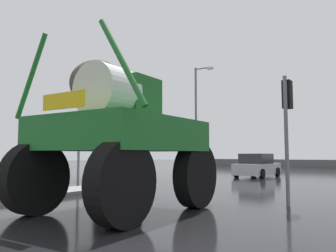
{
  "coord_description": "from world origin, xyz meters",
  "views": [
    {
      "loc": [
        6.7,
        -0.82,
        1.47
      ],
      "look_at": [
        0.17,
        8.39,
        2.41
      ],
      "focal_mm": 36.4,
      "sensor_mm": 36.0,
      "label": 1
    }
  ],
  "objects_px": {
    "oversize_sprayer": "(121,139)",
    "bare_tree_left": "(98,84)",
    "traffic_signal_near_right": "(287,111)",
    "streetlight_far_left": "(197,114)",
    "sedan_ahead": "(257,166)",
    "traffic_signal_near_left": "(82,122)"
  },
  "relations": [
    {
      "from": "streetlight_far_left",
      "to": "bare_tree_left",
      "type": "height_order",
      "value": "streetlight_far_left"
    },
    {
      "from": "sedan_ahead",
      "to": "bare_tree_left",
      "type": "relative_size",
      "value": 0.54
    },
    {
      "from": "traffic_signal_near_left",
      "to": "oversize_sprayer",
      "type": "bearing_deg",
      "value": -31.81
    },
    {
      "from": "traffic_signal_near_left",
      "to": "traffic_signal_near_right",
      "type": "bearing_deg",
      "value": 0.03
    },
    {
      "from": "oversize_sprayer",
      "to": "traffic_signal_near_left",
      "type": "relative_size",
      "value": 1.26
    },
    {
      "from": "bare_tree_left",
      "to": "sedan_ahead",
      "type": "bearing_deg",
      "value": 36.53
    },
    {
      "from": "oversize_sprayer",
      "to": "bare_tree_left",
      "type": "xyz_separation_m",
      "value": [
        -10.36,
        8.73,
        4.19
      ]
    },
    {
      "from": "traffic_signal_near_right",
      "to": "streetlight_far_left",
      "type": "distance_m",
      "value": 18.17
    },
    {
      "from": "traffic_signal_near_right",
      "to": "streetlight_far_left",
      "type": "height_order",
      "value": "streetlight_far_left"
    },
    {
      "from": "oversize_sprayer",
      "to": "traffic_signal_near_right",
      "type": "xyz_separation_m",
      "value": [
        3.31,
        3.54,
        0.87
      ]
    },
    {
      "from": "sedan_ahead",
      "to": "traffic_signal_near_left",
      "type": "height_order",
      "value": "traffic_signal_near_left"
    },
    {
      "from": "sedan_ahead",
      "to": "traffic_signal_near_right",
      "type": "bearing_deg",
      "value": -153.66
    },
    {
      "from": "oversize_sprayer",
      "to": "traffic_signal_near_left",
      "type": "xyz_separation_m",
      "value": [
        -5.7,
        3.54,
        1.06
      ]
    },
    {
      "from": "traffic_signal_near_right",
      "to": "bare_tree_left",
      "type": "relative_size",
      "value": 0.49
    },
    {
      "from": "bare_tree_left",
      "to": "traffic_signal_near_right",
      "type": "bearing_deg",
      "value": -20.79
    },
    {
      "from": "traffic_signal_near_left",
      "to": "bare_tree_left",
      "type": "xyz_separation_m",
      "value": [
        -4.66,
        5.2,
        3.13
      ]
    },
    {
      "from": "traffic_signal_near_left",
      "to": "bare_tree_left",
      "type": "relative_size",
      "value": 0.53
    },
    {
      "from": "oversize_sprayer",
      "to": "traffic_signal_near_right",
      "type": "relative_size",
      "value": 1.35
    },
    {
      "from": "sedan_ahead",
      "to": "streetlight_far_left",
      "type": "distance_m",
      "value": 7.76
    },
    {
      "from": "traffic_signal_near_left",
      "to": "bare_tree_left",
      "type": "bearing_deg",
      "value": 131.89
    },
    {
      "from": "oversize_sprayer",
      "to": "streetlight_far_left",
      "type": "height_order",
      "value": "streetlight_far_left"
    },
    {
      "from": "oversize_sprayer",
      "to": "bare_tree_left",
      "type": "distance_m",
      "value": 14.18
    }
  ]
}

